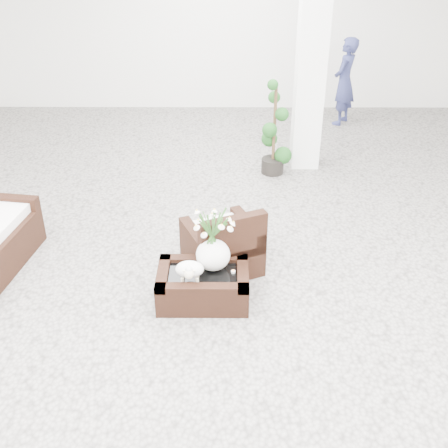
{
  "coord_description": "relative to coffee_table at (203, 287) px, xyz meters",
  "views": [
    {
      "loc": [
        0.03,
        -5.02,
        3.49
      ],
      "look_at": [
        0.0,
        -0.1,
        0.62
      ],
      "focal_mm": 44.49,
      "sensor_mm": 36.0,
      "label": 1
    }
  ],
  "objects": [
    {
      "name": "sheep_figurine",
      "position": [
        -0.12,
        -0.1,
        0.26
      ],
      "size": [
        0.28,
        0.23,
        0.21
      ],
      "primitive_type": "ellipsoid",
      "color": "white",
      "rests_on": "coffee_table"
    },
    {
      "name": "ground",
      "position": [
        0.21,
        0.55,
        -0.16
      ],
      "size": [
        11.0,
        11.0,
        0.0
      ],
      "primitive_type": "plane",
      "color": "gray",
      "rests_on": "ground"
    },
    {
      "name": "tealight",
      "position": [
        0.3,
        0.02,
        0.17
      ],
      "size": [
        0.04,
        0.04,
        0.03
      ],
      "primitive_type": "cylinder",
      "color": "white",
      "rests_on": "coffee_table"
    },
    {
      "name": "planter_narcissus",
      "position": [
        0.1,
        0.1,
        0.56
      ],
      "size": [
        0.44,
        0.44,
        0.8
      ],
      "primitive_type": null,
      "color": "white",
      "rests_on": "coffee_table"
    },
    {
      "name": "armchair",
      "position": [
        0.18,
        0.58,
        0.23
      ],
      "size": [
        0.94,
        0.93,
        0.77
      ],
      "primitive_type": "cube",
      "rotation": [
        0.0,
        0.0,
        3.55
      ],
      "color": "black",
      "rests_on": "ground"
    },
    {
      "name": "coffee_table",
      "position": [
        0.0,
        0.0,
        0.0
      ],
      "size": [
        0.9,
        0.6,
        0.31
      ],
      "primitive_type": "cube",
      "color": "black",
      "rests_on": "ground"
    },
    {
      "name": "column",
      "position": [
        1.41,
        3.35,
        1.59
      ],
      "size": [
        0.4,
        0.4,
        3.5
      ],
      "primitive_type": "cube",
      "color": "white",
      "rests_on": "ground"
    },
    {
      "name": "shopper",
      "position": [
        2.29,
        5.17,
        0.6
      ],
      "size": [
        0.6,
        0.66,
        1.52
      ],
      "primitive_type": "imported",
      "rotation": [
        0.0,
        0.0,
        -2.12
      ],
      "color": "navy",
      "rests_on": "ground"
    },
    {
      "name": "topiary",
      "position": [
        0.91,
        3.04,
        0.53
      ],
      "size": [
        0.37,
        0.37,
        1.37
      ],
      "primitive_type": null,
      "color": "#153F14",
      "rests_on": "ground"
    }
  ]
}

